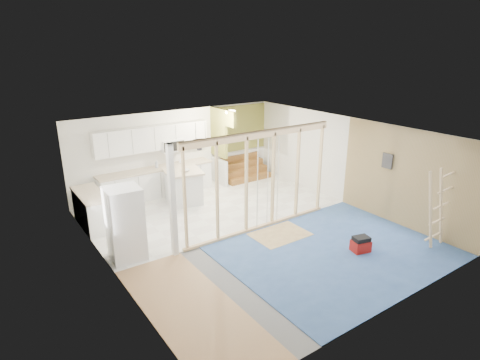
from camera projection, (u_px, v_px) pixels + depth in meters
room at (250, 184)px, 9.86m from camera, size 7.01×8.01×2.61m
floor_overlays at (251, 229)px, 10.36m from camera, size 7.00×8.00×0.03m
stud_frame at (243, 174)px, 9.65m from camera, size 4.66×0.14×2.60m
base_cabinets at (140, 189)px, 11.87m from camera, size 4.45×2.24×0.93m
upper_cabinets at (155, 139)px, 12.21m from camera, size 3.60×0.41×0.85m
green_partition at (236, 154)px, 13.92m from camera, size 2.25×1.51×2.60m
pot_rack at (201, 143)px, 10.94m from camera, size 0.52×0.52×0.72m
sheathing_panel at (407, 179)px, 10.17m from camera, size 0.02×4.00×2.60m
electrical_panel at (387, 161)px, 10.50m from camera, size 0.04×0.30×0.40m
ceiling_light at (230, 112)px, 12.55m from camera, size 0.32×0.32×0.08m
fridge at (126, 224)px, 8.72m from camera, size 0.77×0.75×1.68m
island at (184, 187)px, 11.95m from camera, size 1.24×1.24×1.02m
bowl at (186, 170)px, 11.71m from camera, size 0.29×0.29×0.06m
soap_bottle_a at (157, 164)px, 12.33m from camera, size 0.13×0.13×0.26m
soap_bottle_b at (180, 160)px, 12.88m from camera, size 0.11×0.11×0.18m
toolbox at (361, 245)px, 9.21m from camera, size 0.46×0.39×0.38m
ladder at (437, 208)px, 9.17m from camera, size 1.04×0.13×1.94m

